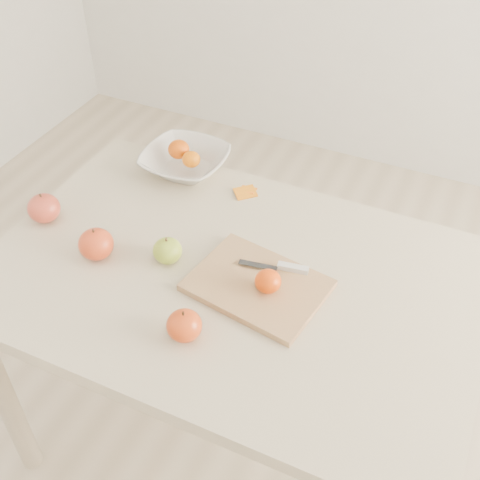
% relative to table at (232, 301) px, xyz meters
% --- Properties ---
extents(ground, '(3.50, 3.50, 0.00)m').
position_rel_table_xyz_m(ground, '(0.00, 0.00, -0.65)').
color(ground, '#C6B293').
rests_on(ground, ground).
extents(table, '(1.20, 0.80, 0.75)m').
position_rel_table_xyz_m(table, '(0.00, 0.00, 0.00)').
color(table, beige).
rests_on(table, ground).
extents(cutting_board, '(0.34, 0.27, 0.02)m').
position_rel_table_xyz_m(cutting_board, '(0.08, -0.02, 0.11)').
color(cutting_board, tan).
rests_on(cutting_board, table).
extents(board_tangerine, '(0.06, 0.06, 0.05)m').
position_rel_table_xyz_m(board_tangerine, '(0.11, -0.03, 0.14)').
color(board_tangerine, '#C84707').
rests_on(board_tangerine, cutting_board).
extents(fruit_bowl, '(0.25, 0.25, 0.06)m').
position_rel_table_xyz_m(fruit_bowl, '(-0.31, 0.34, 0.13)').
color(fruit_bowl, silver).
rests_on(fruit_bowl, table).
extents(bowl_tangerine_near, '(0.06, 0.06, 0.06)m').
position_rel_table_xyz_m(bowl_tangerine_near, '(-0.34, 0.35, 0.16)').
color(bowl_tangerine_near, '#D65107').
rests_on(bowl_tangerine_near, fruit_bowl).
extents(bowl_tangerine_far, '(0.05, 0.05, 0.05)m').
position_rel_table_xyz_m(bowl_tangerine_far, '(-0.28, 0.32, 0.15)').
color(bowl_tangerine_far, '#D36807').
rests_on(bowl_tangerine_far, fruit_bowl).
extents(orange_peel_a, '(0.07, 0.07, 0.01)m').
position_rel_table_xyz_m(orange_peel_a, '(-0.10, 0.30, 0.10)').
color(orange_peel_a, orange).
rests_on(orange_peel_a, table).
extents(orange_peel_b, '(0.05, 0.04, 0.01)m').
position_rel_table_xyz_m(orange_peel_b, '(-0.10, 0.32, 0.10)').
color(orange_peel_b, orange).
rests_on(orange_peel_b, table).
extents(paring_knife, '(0.17, 0.06, 0.01)m').
position_rel_table_xyz_m(paring_knife, '(0.12, 0.05, 0.12)').
color(paring_knife, silver).
rests_on(paring_knife, cutting_board).
extents(apple_green, '(0.07, 0.07, 0.07)m').
position_rel_table_xyz_m(apple_green, '(-0.16, -0.02, 0.13)').
color(apple_green, olive).
rests_on(apple_green, table).
extents(apple_red_d, '(0.09, 0.09, 0.08)m').
position_rel_table_xyz_m(apple_red_d, '(-0.54, -0.02, 0.14)').
color(apple_red_d, maroon).
rests_on(apple_red_d, table).
extents(apple_red_b, '(0.09, 0.09, 0.08)m').
position_rel_table_xyz_m(apple_red_b, '(-0.33, -0.08, 0.14)').
color(apple_red_b, '#A02010').
rests_on(apple_red_b, table).
extents(apple_red_c, '(0.08, 0.08, 0.07)m').
position_rel_table_xyz_m(apple_red_c, '(-0.01, -0.22, 0.13)').
color(apple_red_c, '#A51411').
rests_on(apple_red_c, table).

